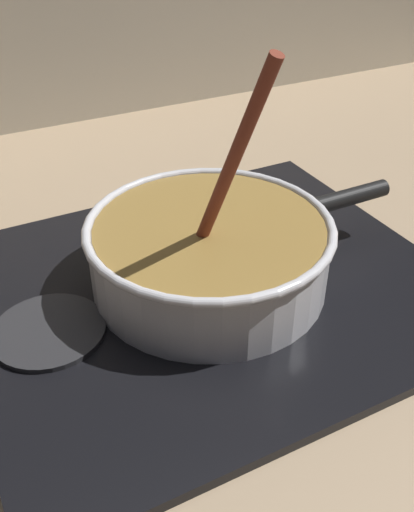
{
  "coord_description": "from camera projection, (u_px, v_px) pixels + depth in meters",
  "views": [
    {
      "loc": [
        -0.26,
        -0.32,
        0.43
      ],
      "look_at": [
        -0.0,
        0.17,
        0.05
      ],
      "focal_mm": 40.71,
      "sensor_mm": 36.0,
      "label": 1
    }
  ],
  "objects": [
    {
      "name": "cooking_pan",
      "position": [
        208.0,
        252.0,
        0.67
      ],
      "size": [
        0.4,
        0.29,
        0.29
      ],
      "color": "silver",
      "rests_on": "hob_plate"
    },
    {
      "name": "hob_plate",
      "position": [
        207.0,
        287.0,
        0.7
      ],
      "size": [
        0.56,
        0.48,
        0.01
      ],
      "primitive_type": "cube",
      "color": "black",
      "rests_on": "ground"
    },
    {
      "name": "spare_burner",
      "position": [
        49.0,
        331.0,
        0.62
      ],
      "size": [
        0.12,
        0.12,
        0.01
      ],
      "primitive_type": "cylinder",
      "color": "#262628",
      "rests_on": "hob_plate"
    },
    {
      "name": "ground",
      "position": [
        287.0,
        398.0,
        0.59
      ],
      "size": [
        2.4,
        1.6,
        0.04
      ],
      "primitive_type": "cube",
      "color": "#9E8466"
    },
    {
      "name": "burner_ring",
      "position": [
        207.0,
        281.0,
        0.69
      ],
      "size": [
        0.2,
        0.2,
        0.01
      ],
      "primitive_type": "torus",
      "color": "#592D0C",
      "rests_on": "hob_plate"
    }
  ]
}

